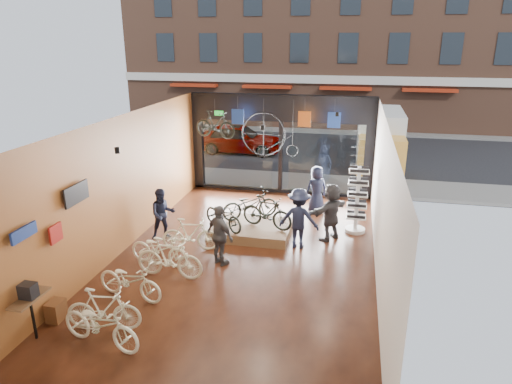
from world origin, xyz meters
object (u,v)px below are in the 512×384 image
(customer_4, at_px, (316,189))
(customer_3, at_px, (299,218))
(floor_bike_1, at_px, (104,309))
(floor_bike_4, at_px, (159,249))
(floor_bike_0, at_px, (101,324))
(sunglasses_rack, at_px, (357,200))
(display_bike_left, at_px, (223,215))
(box_truck, at_px, (380,140))
(customer_1, at_px, (163,214))
(floor_bike_2, at_px, (130,280))
(customer_5, at_px, (331,212))
(floor_bike_5, at_px, (190,234))
(display_platform, at_px, (252,230))
(floor_bike_3, at_px, (169,258))
(display_bike_right, at_px, (250,204))
(street_car, at_px, (238,138))
(customer_2, at_px, (220,236))
(display_bike_mid, at_px, (267,212))
(penny_farthing, at_px, (273,136))
(hung_bike, at_px, (215,124))

(customer_4, bearing_deg, customer_3, 53.83)
(floor_bike_1, relative_size, floor_bike_4, 0.93)
(floor_bike_0, relative_size, sunglasses_rack, 0.87)
(display_bike_left, height_order, sunglasses_rack, sunglasses_rack)
(floor_bike_1, relative_size, customer_3, 0.89)
(floor_bike_1, bearing_deg, display_bike_left, -21.12)
(box_truck, height_order, customer_4, box_truck)
(customer_1, bearing_deg, floor_bike_2, -111.28)
(floor_bike_4, bearing_deg, customer_5, -50.41)
(floor_bike_5, distance_m, display_bike_left, 1.26)
(display_platform, xyz_separation_m, customer_5, (2.38, 0.16, 0.73))
(floor_bike_3, height_order, customer_4, customer_4)
(floor_bike_3, bearing_deg, display_bike_right, -16.82)
(box_truck, bearing_deg, display_bike_right, -116.11)
(box_truck, distance_m, customer_5, 9.29)
(street_car, xyz_separation_m, display_platform, (3.06, -10.28, -0.62))
(box_truck, bearing_deg, customer_4, -108.97)
(floor_bike_4, bearing_deg, display_bike_left, -21.82)
(customer_2, bearing_deg, display_bike_mid, -79.13)
(display_bike_right, xyz_separation_m, customer_1, (-2.37, -1.37, 0.00))
(floor_bike_4, xyz_separation_m, penny_farthing, (2.06, 5.40, 2.05))
(floor_bike_3, relative_size, penny_farthing, 0.90)
(street_car, distance_m, floor_bike_5, 11.85)
(customer_4, relative_size, customer_5, 0.93)
(display_bike_right, distance_m, hung_bike, 3.35)
(display_bike_mid, distance_m, customer_4, 2.81)
(display_bike_mid, xyz_separation_m, customer_4, (1.26, 2.51, 0.02))
(box_truck, xyz_separation_m, floor_bike_1, (-6.01, -14.68, -0.76))
(floor_bike_5, height_order, display_bike_mid, display_bike_mid)
(display_bike_right, distance_m, customer_5, 2.58)
(box_truck, bearing_deg, street_car, 172.06)
(display_bike_left, relative_size, penny_farthing, 0.82)
(customer_3, bearing_deg, display_bike_mid, -23.35)
(hung_bike, bearing_deg, customer_1, -176.44)
(display_bike_left, bearing_deg, floor_bike_5, -178.90)
(floor_bike_5, height_order, display_bike_right, display_bike_right)
(floor_bike_3, height_order, customer_1, customer_1)
(display_platform, xyz_separation_m, display_bike_right, (-0.17, 0.54, 0.63))
(box_truck, relative_size, customer_4, 3.84)
(floor_bike_1, height_order, floor_bike_4, floor_bike_1)
(floor_bike_0, bearing_deg, display_bike_mid, -8.67)
(floor_bike_4, xyz_separation_m, display_platform, (1.96, 2.46, -0.30))
(floor_bike_1, bearing_deg, customer_4, -33.38)
(penny_farthing, bearing_deg, customer_3, -68.06)
(display_platform, xyz_separation_m, sunglasses_rack, (3.13, 0.90, 0.90))
(floor_bike_1, distance_m, customer_3, 5.92)
(display_bike_mid, bearing_deg, customer_2, 173.76)
(box_truck, distance_m, customer_3, 10.21)
(penny_farthing, bearing_deg, floor_bike_1, -103.45)
(customer_1, height_order, customer_3, customer_3)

